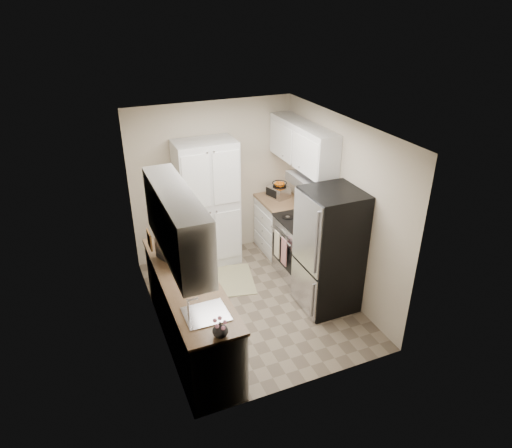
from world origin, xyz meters
The scene contains 16 objects.
ground centered at (0.00, 0.00, 0.00)m, with size 3.20×3.20×0.00m, color #7A6B56.
room_shell centered at (-0.02, -0.01, 1.63)m, with size 2.64×3.24×2.52m.
pantry_cabinet centered at (-0.20, 1.32, 1.00)m, with size 0.90×0.55×2.00m, color silver.
base_cabinet_left centered at (-0.99, -0.43, 0.44)m, with size 0.60×2.30×0.88m, color silver.
countertop_left centered at (-0.99, -0.43, 0.90)m, with size 0.63×2.33×0.04m, color #846647.
base_cabinet_right centered at (0.99, 1.19, 0.44)m, with size 0.60×0.80×0.88m, color silver.
countertop_right centered at (0.99, 1.19, 0.90)m, with size 0.63×0.83×0.04m, color #846647.
electric_range centered at (0.97, 0.39, 0.48)m, with size 0.71×0.78×1.13m.
refrigerator centered at (0.94, -0.41, 0.85)m, with size 0.70×0.72×1.70m, color #B7B7BC.
microwave centered at (-0.98, 0.04, 1.05)m, with size 0.49×0.33×0.27m, color #B8B8BE.
wine_bottle centered at (-1.14, 0.45, 1.06)m, with size 0.07×0.07×0.28m, color black.
flower_vase centered at (-0.96, -1.52, 1.00)m, with size 0.16×0.16×0.16m, color white.
cutting_board centered at (-0.88, 0.64, 1.08)m, with size 0.02×0.26×0.32m, color green.
toaster_oven centered at (1.01, 1.31, 1.01)m, with size 0.26×0.32×0.19m, color #B5B5BA.
fruit_basket centered at (1.02, 1.31, 1.16)m, with size 0.24×0.24×0.10m, color orange, non-canonical shape.
kitchen_mat centered at (-0.02, 0.61, 0.01)m, with size 0.52×0.84×0.01m, color tan.
Camera 1 is at (-1.98, -4.83, 3.90)m, focal length 32.00 mm.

